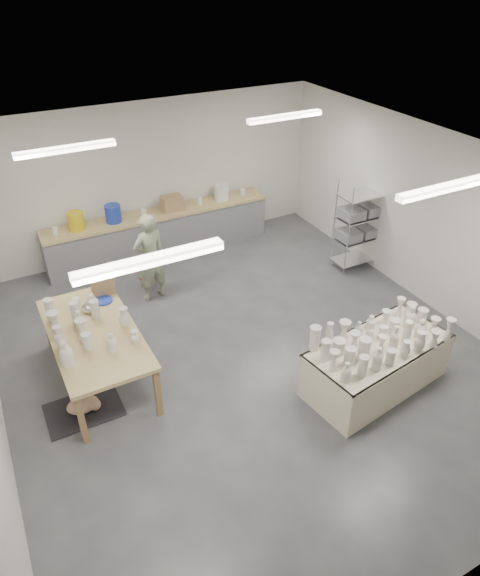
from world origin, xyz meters
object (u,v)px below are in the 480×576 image
drying_table (376,362)px  red_stool (148,275)px  work_table (91,328)px  potter (150,257)px

drying_table → red_stool: size_ratio=4.88×
drying_table → work_table: 4.02m
drying_table → work_table: size_ratio=0.96×
drying_table → red_stool: 4.38m
work_table → red_stool: (1.41, 1.84, -0.55)m
drying_table → potter: potter is taller
drying_table → potter: 4.16m
red_stool → drying_table: bearing=-62.5°
drying_table → potter: (-2.02, 3.61, 0.40)m
drying_table → red_stool: drying_table is taller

